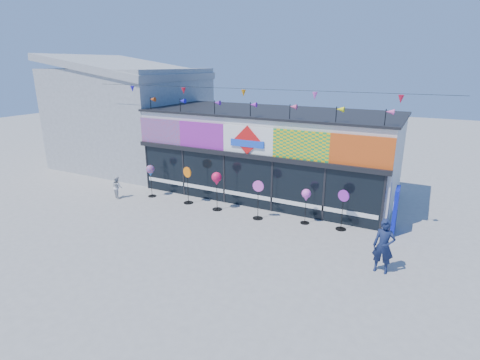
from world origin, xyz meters
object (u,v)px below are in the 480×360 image
Objects in this scene: spinner_5 at (342,209)px; adult_man at (384,246)px; spinner_1 at (188,184)px; spinner_2 at (217,180)px; spinner_4 at (306,196)px; spinner_3 at (258,199)px; spinner_0 at (150,172)px; child at (117,187)px; blue_sign at (395,211)px.

spinner_5 is 3.18m from adult_man.
spinner_1 is 1.70m from spinner_2.
spinner_3 is at bearing -166.68° from spinner_4.
spinner_1 is 5.61m from spinner_4.
spinner_1 is at bearing 167.82° from adult_man.
spinner_2 is at bearing -0.57° from spinner_0.
child is (-1.35, -0.91, -0.73)m from spinner_0.
spinner_1 is 7.07m from spinner_5.
spinner_0 is 1.79m from child.
spinner_1 reaches higher than child.
spinner_1 reaches higher than spinner_5.
blue_sign reaches higher than spinner_0.
spinner_3 reaches higher than child.
spinner_4 is at bearing -149.13° from child.
spinner_0 is 0.91× the size of spinner_2.
spinner_0 is 1.47× the size of child.
adult_man is 12.46m from child.
spinner_5 is at bearing 2.52° from spinner_0.
child is (-9.09, -1.23, -0.64)m from spinner_4.
spinner_2 is 2.11m from spinner_3.
spinner_2 is 7.60m from adult_man.
blue_sign is 1.03× the size of spinner_1.
child is (-10.54, -1.31, -0.33)m from spinner_5.
child is at bearing -173.79° from spinner_3.
spinner_0 is at bearing -123.07° from child.
blue_sign is 7.37m from spinner_2.
spinner_3 is at bearing 160.45° from adult_man.
blue_sign reaches higher than spinner_2.
child is at bearing -170.36° from spinner_2.
blue_sign is 8.96m from spinner_1.
spinner_2 is at bearing -174.74° from spinner_4.
spinner_5 is at bearing 127.42° from adult_man.
spinner_4 is (5.60, 0.27, 0.25)m from spinner_1.
spinner_2 reaches higher than child.
adult_man is (7.27, -2.15, -0.52)m from spinner_2.
spinner_0 is (-11.04, -1.04, 0.37)m from blue_sign.
spinner_0 is 0.91× the size of spinner_1.
adult_man is (11.03, -2.19, -0.39)m from spinner_0.
adult_man is at bearing -91.46° from blue_sign.
spinner_0 is at bearing 179.43° from spinner_2.
spinner_0 is 9.21m from spinner_5.
adult_man is at bearing -21.52° from spinner_3.
spinner_4 is (1.92, 0.45, 0.29)m from spinner_3.
spinner_3 is 0.95× the size of adult_man.
spinner_4 is (3.97, 0.37, -0.22)m from spinner_2.
blue_sign is at bearing 12.15° from spinner_4.
blue_sign is 1.08× the size of spinner_3.
spinner_0 is 0.97× the size of spinner_5.
spinner_2 is (-7.28, -1.08, 0.49)m from blue_sign.
spinner_0 is at bearing -175.98° from blue_sign.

